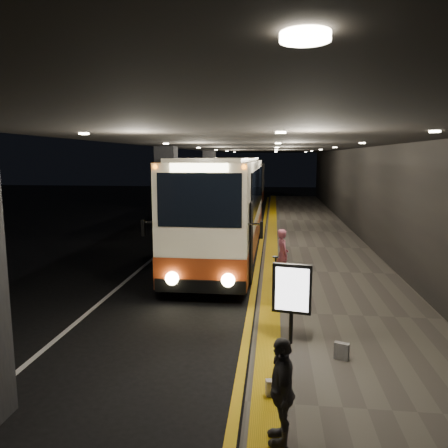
# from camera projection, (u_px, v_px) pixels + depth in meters

# --- Properties ---
(ground) EXTENTS (90.00, 90.00, 0.00)m
(ground) POSITION_uv_depth(u_px,v_px,m) (183.00, 279.00, 14.31)
(ground) COLOR black
(lane_line_white) EXTENTS (0.12, 50.00, 0.01)m
(lane_line_white) POSITION_uv_depth(u_px,v_px,m) (167.00, 247.00, 19.42)
(lane_line_white) COLOR silver
(lane_line_white) RESTS_ON ground
(kerb_stripe_yellow) EXTENTS (0.18, 50.00, 0.01)m
(kerb_stripe_yellow) POSITION_uv_depth(u_px,v_px,m) (260.00, 249.00, 18.95)
(kerb_stripe_yellow) COLOR gold
(kerb_stripe_yellow) RESTS_ON ground
(sidewalk) EXTENTS (4.50, 50.00, 0.15)m
(sidewalk) POSITION_uv_depth(u_px,v_px,m) (316.00, 249.00, 18.67)
(sidewalk) COLOR #514C44
(sidewalk) RESTS_ON ground
(tactile_strip) EXTENTS (0.50, 50.00, 0.01)m
(tactile_strip) POSITION_uv_depth(u_px,v_px,m) (272.00, 246.00, 18.87)
(tactile_strip) COLOR gold
(tactile_strip) RESTS_ON sidewalk
(terminal_wall) EXTENTS (0.10, 50.00, 6.00)m
(terminal_wall) POSITION_uv_depth(u_px,v_px,m) (374.00, 181.00, 17.97)
(terminal_wall) COLOR black
(terminal_wall) RESTS_ON ground
(support_columns) EXTENTS (0.80, 24.80, 4.40)m
(support_columns) POSITION_uv_depth(u_px,v_px,m) (167.00, 200.00, 18.07)
(support_columns) COLOR black
(support_columns) RESTS_ON ground
(canopy) EXTENTS (9.00, 50.00, 0.40)m
(canopy) POSITION_uv_depth(u_px,v_px,m) (265.00, 142.00, 18.23)
(canopy) COLOR black
(canopy) RESTS_ON support_columns
(coach_main) EXTENTS (2.56, 12.29, 3.82)m
(coach_main) POSITION_uv_depth(u_px,v_px,m) (225.00, 211.00, 17.35)
(coach_main) COLOR #EDE3C7
(coach_main) RESTS_ON ground
(coach_second) EXTENTS (2.58, 11.19, 3.50)m
(coach_second) POSITION_uv_depth(u_px,v_px,m) (245.00, 188.00, 32.13)
(coach_second) COLOR #EDE3C7
(coach_second) RESTS_ON ground
(passenger_boarding) EXTENTS (0.53, 0.67, 1.59)m
(passenger_boarding) POSITION_uv_depth(u_px,v_px,m) (282.00, 254.00, 13.67)
(passenger_boarding) COLOR #C85D74
(passenger_boarding) RESTS_ON sidewalk
(passenger_waiting_grey) EXTENTS (0.49, 0.89, 1.48)m
(passenger_waiting_grey) POSITION_uv_depth(u_px,v_px,m) (282.00, 390.00, 5.82)
(passenger_waiting_grey) COLOR #58575C
(passenger_waiting_grey) RESTS_ON sidewalk
(bag_polka) EXTENTS (0.29, 0.21, 0.33)m
(bag_polka) POSITION_uv_depth(u_px,v_px,m) (342.00, 351.00, 8.30)
(bag_polka) COLOR black
(bag_polka) RESTS_ON sidewalk
(bag_plain) EXTENTS (0.24, 0.17, 0.27)m
(bag_plain) POSITION_uv_depth(u_px,v_px,m) (273.00, 388.00, 7.03)
(bag_plain) COLOR silver
(bag_plain) RESTS_ON sidewalk
(info_sign) EXTENTS (0.80, 0.26, 1.68)m
(info_sign) POSITION_uv_depth(u_px,v_px,m) (292.00, 290.00, 8.86)
(info_sign) COLOR black
(info_sign) RESTS_ON sidewalk
(stanchion_post) EXTENTS (0.05, 0.05, 1.11)m
(stanchion_post) POSITION_uv_depth(u_px,v_px,m) (275.00, 277.00, 12.02)
(stanchion_post) COLOR black
(stanchion_post) RESTS_ON sidewalk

